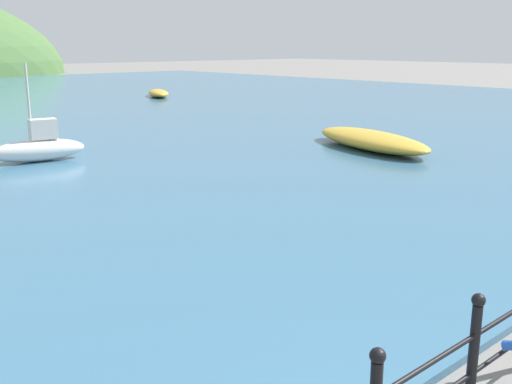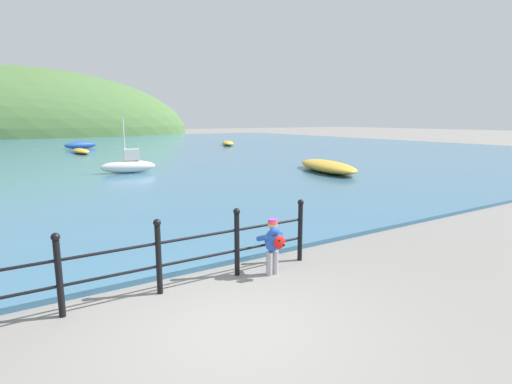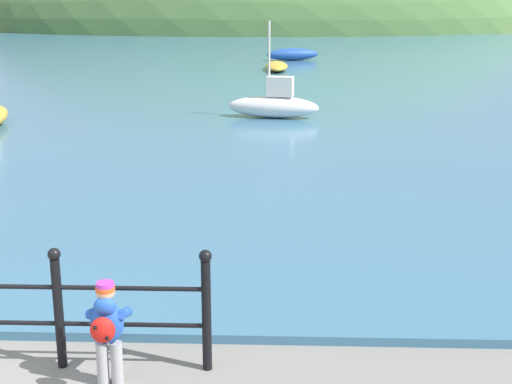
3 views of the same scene
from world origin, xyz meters
TOP-DOWN VIEW (x-y plane):
  - water at (0.00, 32.00)m, footprint 80.00×60.00m
  - far_hillside at (0.00, 71.82)m, footprint 57.15×31.43m
  - child_in_coat at (1.49, 1.17)m, footprint 0.39×0.53m
  - boat_red_dinghy at (2.78, 28.91)m, footprint 1.10×3.63m
  - boat_mid_harbor at (2.82, 15.46)m, footprint 2.67×1.14m
  - boat_far_left at (3.59, 34.03)m, footprint 2.95×1.53m

SIDE VIEW (x-z plane):
  - far_hillside at x=0.00m, z-range -11.00..11.00m
  - water at x=0.00m, z-range 0.00..0.10m
  - boat_red_dinghy at x=2.78m, z-range 0.10..0.46m
  - boat_far_left at x=3.59m, z-range 0.10..0.74m
  - boat_mid_harbor at x=2.82m, z-range -0.85..1.83m
  - child_in_coat at x=1.49m, z-range 0.10..1.11m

